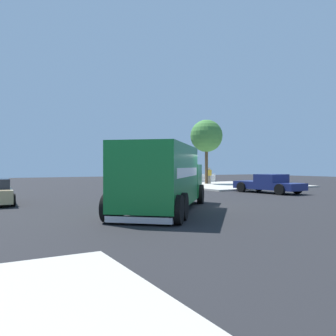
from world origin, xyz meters
The scene contains 8 objects.
ground_plane centered at (0.00, 0.00, 0.00)m, with size 100.00×100.00×0.00m, color black.
sidewalk_corner_near centered at (-13.03, -13.03, 0.07)m, with size 11.76×11.76×0.14m, color #B2ADA0.
delivery_truck centered at (2.27, 1.05, 1.49)m, with size 7.40×7.94×2.83m.
pickup_navy centered at (-9.50, -4.29, 0.73)m, with size 2.70×5.39×1.38m.
pedestrian_near_corner centered at (-10.17, -16.26, 1.15)m, with size 0.24×0.53×1.75m.
pedestrian_crossing centered at (-12.24, -15.37, 1.09)m, with size 0.51×0.30×1.67m.
picket_fence_run centered at (-13.03, -18.66, 0.62)m, with size 4.96×0.05×0.95m.
shade_tree_near centered at (-12.00, -15.54, 5.10)m, with size 3.36×3.36×6.67m.
Camera 1 is at (9.60, 14.40, 1.96)m, focal length 37.59 mm.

